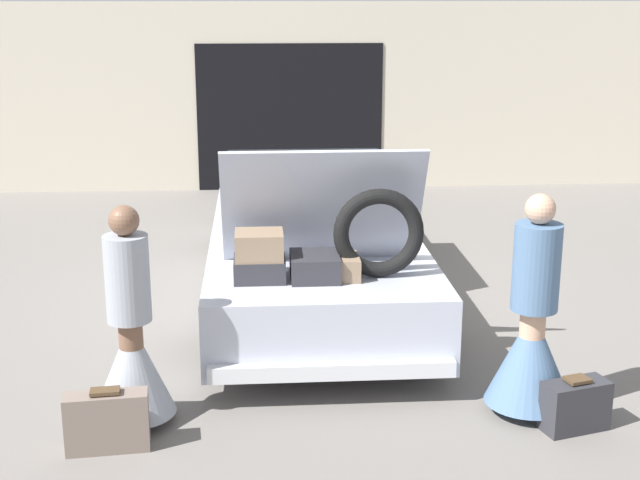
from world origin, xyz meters
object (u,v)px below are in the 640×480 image
at_px(suitcase_beside_left_person, 107,422).
at_px(suitcase_beside_right_person, 575,405).
at_px(person_left, 132,348).
at_px(person_right, 532,337).
at_px(car, 310,235).

bearing_deg(suitcase_beside_left_person, suitcase_beside_right_person, 1.11).
height_order(suitcase_beside_left_person, suitcase_beside_right_person, suitcase_beside_left_person).
distance_m(person_left, suitcase_beside_right_person, 3.07).
bearing_deg(person_right, suitcase_beside_left_person, 96.33).
relative_size(car, person_left, 3.43).
relative_size(person_left, suitcase_beside_left_person, 2.81).
height_order(car, suitcase_beside_left_person, car).
height_order(car, suitcase_beside_right_person, car).
bearing_deg(suitcase_beside_left_person, person_right, 6.96).
xyz_separation_m(car, person_right, (1.40, -2.84, -0.01)).
distance_m(car, suitcase_beside_left_person, 3.56).
height_order(person_left, suitcase_beside_left_person, person_left).
relative_size(car, suitcase_beside_right_person, 10.80).
height_order(person_right, suitcase_beside_left_person, person_right).
height_order(person_right, suitcase_beside_right_person, person_right).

